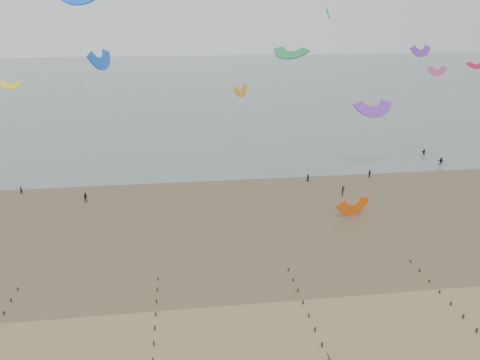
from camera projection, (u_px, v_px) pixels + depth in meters
name	position (u px, v px, depth m)	size (l,w,h in m)	color
ground	(278.00, 328.00, 53.51)	(500.00, 500.00, 0.00)	brown
sea_and_shore	(217.00, 210.00, 85.08)	(500.00, 665.00, 0.03)	#475654
kitesurfer_lead	(21.00, 190.00, 92.33)	(0.58, 0.38, 1.59)	black
kitesurfers	(364.00, 173.00, 102.24)	(135.94, 24.45, 1.88)	black
grounded_kite	(352.00, 215.00, 83.23)	(5.92, 3.10, 4.51)	#DE530E
kites_airborne	(175.00, 54.00, 129.92)	(226.68, 118.75, 40.93)	#0AA7A4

